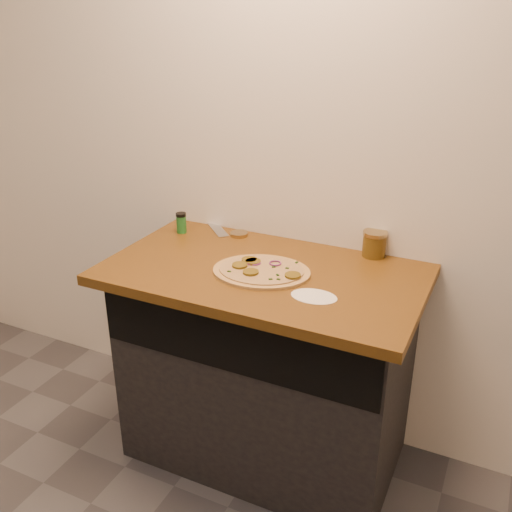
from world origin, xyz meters
The scene contains 8 objects.
cabinet centered at (0.00, 1.45, 0.43)m, with size 1.10×0.60×0.86m, color black.
countertop centered at (0.00, 1.42, 0.88)m, with size 1.20×0.70×0.04m, color brown.
pizza centered at (0.01, 1.39, 0.91)m, with size 0.43×0.43×0.02m.
chefs_knife centered at (-0.44, 1.78, 0.91)m, with size 0.28×0.27×0.02m.
mason_jar_lid centered at (-0.24, 1.68, 0.91)m, with size 0.08×0.08×0.02m, color #A0895D.
salsa_jar centered at (0.34, 1.72, 0.95)m, with size 0.10×0.10×0.10m.
spice_shaker centered at (-0.48, 1.61, 0.95)m, with size 0.04×0.04×0.09m.
flour_spill centered at (0.25, 1.29, 0.90)m, with size 0.16×0.16×0.00m, color white.
Camera 1 is at (0.81, -0.36, 1.81)m, focal length 40.00 mm.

